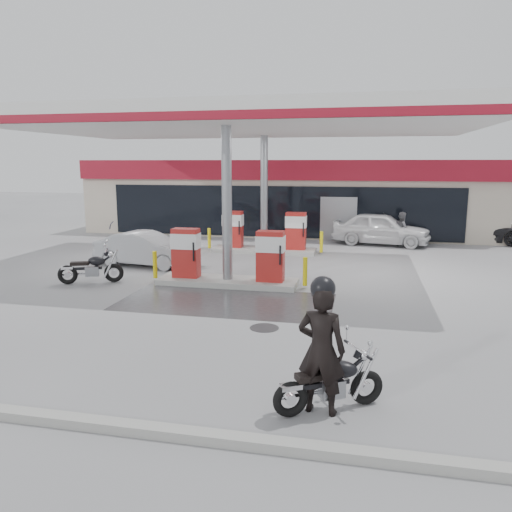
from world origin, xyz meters
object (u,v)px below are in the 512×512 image
(parked_car_left, at_px, (143,221))
(parked_car_right, at_px, (483,229))
(pump_island_near, at_px, (228,263))
(biker_main, at_px, (321,350))
(parked_motorcycle, at_px, (92,269))
(main_motorcycle, at_px, (331,384))
(sedan_white, at_px, (381,229))
(hatchback_silver, at_px, (146,249))
(attendant, at_px, (402,229))
(pump_island_far, at_px, (264,236))

(parked_car_left, xyz_separation_m, parked_car_right, (17.95, 0.13, -0.00))
(pump_island_near, xyz_separation_m, parked_car_right, (10.00, 11.09, -0.08))
(biker_main, relative_size, parked_motorcycle, 1.05)
(main_motorcycle, distance_m, sedan_white, 16.94)
(sedan_white, bearing_deg, parked_motorcycle, 146.78)
(main_motorcycle, xyz_separation_m, hatchback_silver, (-7.61, 9.89, 0.21))
(attendant, bearing_deg, parked_motorcycle, 122.32)
(pump_island_near, bearing_deg, sedan_white, 61.18)
(pump_island_near, bearing_deg, pump_island_far, 90.00)
(parked_car_left, bearing_deg, parked_car_right, -93.00)
(pump_island_near, distance_m, hatchback_silver, 4.39)
(pump_island_far, bearing_deg, parked_car_right, 26.96)
(sedan_white, distance_m, parked_car_left, 13.13)
(pump_island_far, bearing_deg, attendant, 25.02)
(attendant, xyz_separation_m, hatchback_silver, (-9.80, -6.60, -0.17))
(sedan_white, bearing_deg, parked_car_left, 92.47)
(pump_island_near, relative_size, main_motorcycle, 2.99)
(pump_island_far, relative_size, main_motorcycle, 2.99)
(pump_island_near, distance_m, parked_car_left, 13.53)
(parked_car_right, bearing_deg, sedan_white, 123.93)
(hatchback_silver, relative_size, parked_car_right, 0.86)
(main_motorcycle, relative_size, parked_car_left, 0.39)
(attendant, distance_m, hatchback_silver, 11.82)
(pump_island_near, relative_size, parked_car_right, 1.13)
(biker_main, height_order, attendant, biker_main)
(biker_main, height_order, parked_motorcycle, biker_main)
(hatchback_silver, distance_m, parked_car_left, 9.69)
(pump_island_far, xyz_separation_m, sedan_white, (5.06, 3.20, 0.07))
(pump_island_far, bearing_deg, main_motorcycle, -74.44)
(parked_motorcycle, distance_m, parked_car_left, 12.27)
(pump_island_near, distance_m, parked_motorcycle, 4.44)
(parked_motorcycle, xyz_separation_m, attendant, (10.36, 9.58, 0.34))
(hatchback_silver, height_order, parked_car_left, hatchback_silver)
(parked_motorcycle, bearing_deg, parked_car_right, 15.84)
(parked_motorcycle, distance_m, sedan_white, 13.73)
(hatchback_silver, bearing_deg, sedan_white, -43.61)
(parked_car_right, bearing_deg, parked_motorcycle, 142.59)
(pump_island_far, xyz_separation_m, parked_car_right, (10.00, 5.09, -0.08))
(pump_island_far, height_order, attendant, pump_island_far)
(attendant, height_order, parked_car_left, attendant)
(hatchback_silver, height_order, parked_car_right, hatchback_silver)
(biker_main, bearing_deg, hatchback_silver, -44.68)
(pump_island_near, height_order, parked_car_left, pump_island_near)
(pump_island_far, bearing_deg, parked_car_left, 148.07)
(parked_motorcycle, relative_size, attendant, 1.20)
(parked_car_left, relative_size, parked_car_right, 0.96)
(pump_island_near, height_order, parked_motorcycle, pump_island_near)
(main_motorcycle, relative_size, attendant, 1.05)
(biker_main, relative_size, sedan_white, 0.45)
(pump_island_far, relative_size, parked_car_right, 1.13)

